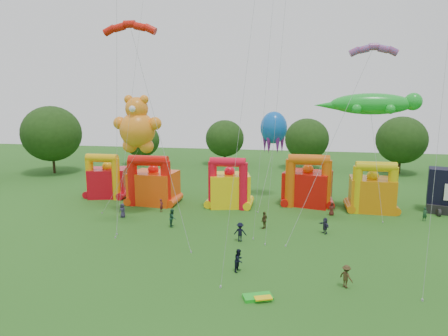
% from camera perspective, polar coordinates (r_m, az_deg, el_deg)
% --- Properties ---
extents(ground, '(160.00, 160.00, 0.00)m').
position_cam_1_polar(ground, '(26.41, -4.14, -21.56)').
color(ground, '#235618').
rests_on(ground, ground).
extents(tree_ring, '(122.46, 124.55, 12.07)m').
position_cam_1_polar(tree_ring, '(24.55, -6.66, -7.96)').
color(tree_ring, '#352314').
rests_on(tree_ring, ground).
extents(bouncy_castle_0, '(5.69, 5.01, 6.19)m').
position_cam_1_polar(bouncy_castle_0, '(57.35, -16.36, -1.68)').
color(bouncy_castle_0, red).
rests_on(bouncy_castle_0, ground).
extents(bouncy_castle_1, '(6.08, 5.08, 6.52)m').
position_cam_1_polar(bouncy_castle_1, '(52.54, -10.12, -2.38)').
color(bouncy_castle_1, '#F8470D').
rests_on(bouncy_castle_1, ground).
extents(bouncy_castle_2, '(5.66, 4.92, 6.45)m').
position_cam_1_polar(bouncy_castle_2, '(50.36, 0.76, -2.79)').
color(bouncy_castle_2, yellow).
rests_on(bouncy_castle_2, ground).
extents(bouncy_castle_3, '(6.56, 5.74, 6.74)m').
position_cam_1_polar(bouncy_castle_3, '(52.21, 11.84, -2.43)').
color(bouncy_castle_3, red).
rests_on(bouncy_castle_3, ground).
extents(bouncy_castle_4, '(5.30, 4.32, 6.31)m').
position_cam_1_polar(bouncy_castle_4, '(51.58, 20.42, -3.20)').
color(bouncy_castle_4, orange).
rests_on(bouncy_castle_4, ground).
extents(teddy_bear_kite, '(7.60, 4.06, 14.05)m').
position_cam_1_polar(teddy_bear_kite, '(47.12, -12.84, 3.94)').
color(teddy_bear_kite, orange).
rests_on(teddy_bear_kite, ground).
extents(gecko_kite, '(12.06, 6.38, 14.29)m').
position_cam_1_polar(gecko_kite, '(49.03, 20.62, 4.61)').
color(gecko_kite, green).
rests_on(gecko_kite, ground).
extents(octopus_kite, '(3.62, 10.25, 11.85)m').
position_cam_1_polar(octopus_kite, '(52.85, 6.52, 1.70)').
color(octopus_kite, blue).
rests_on(octopus_kite, ground).
extents(parafoil_kites, '(29.59, 9.85, 29.17)m').
position_cam_1_polar(parafoil_kites, '(37.87, 4.23, 4.59)').
color(parafoil_kites, red).
rests_on(parafoil_kites, ground).
extents(diamond_kites, '(28.80, 16.95, 38.47)m').
position_cam_1_polar(diamond_kites, '(36.26, 5.64, 12.95)').
color(diamond_kites, red).
rests_on(diamond_kites, ground).
extents(folded_kite_bundle, '(2.23, 1.66, 0.31)m').
position_cam_1_polar(folded_kite_bundle, '(29.18, 4.94, -17.91)').
color(folded_kite_bundle, green).
rests_on(folded_kite_bundle, ground).
extents(spectator_0, '(0.87, 0.64, 1.65)m').
position_cam_1_polar(spectator_0, '(47.70, -14.30, -5.90)').
color(spectator_0, '#302A47').
rests_on(spectator_0, ground).
extents(spectator_1, '(0.47, 0.63, 1.58)m').
position_cam_1_polar(spectator_1, '(49.05, -8.92, -5.29)').
color(spectator_1, maroon).
rests_on(spectator_1, ground).
extents(spectator_2, '(0.87, 1.04, 1.92)m').
position_cam_1_polar(spectator_2, '(43.49, -7.36, -7.07)').
color(spectator_2, '#1B4430').
rests_on(spectator_2, ground).
extents(spectator_3, '(1.25, 0.76, 1.89)m').
position_cam_1_polar(spectator_3, '(38.95, 2.32, -9.12)').
color(spectator_3, black).
rests_on(spectator_3, ground).
extents(spectator_4, '(0.90, 1.18, 1.86)m').
position_cam_1_polar(spectator_4, '(42.68, 5.80, -7.42)').
color(spectator_4, '#473A1C').
rests_on(spectator_4, ground).
extents(spectator_5, '(1.22, 1.58, 1.67)m').
position_cam_1_polar(spectator_5, '(42.33, 14.22, -7.98)').
color(spectator_5, '#292640').
rests_on(spectator_5, ground).
extents(spectator_6, '(0.80, 0.54, 1.58)m').
position_cam_1_polar(spectator_6, '(48.71, 15.14, -5.64)').
color(spectator_6, '#4D1C16').
rests_on(spectator_6, ground).
extents(spectator_7, '(0.66, 0.53, 1.56)m').
position_cam_1_polar(spectator_7, '(50.31, 26.77, -5.92)').
color(spectator_7, '#1B4426').
rests_on(spectator_7, ground).
extents(spectator_8, '(0.96, 1.09, 1.87)m').
position_cam_1_polar(spectator_8, '(32.75, 2.15, -13.04)').
color(spectator_8, black).
rests_on(spectator_8, ground).
extents(spectator_9, '(1.24, 1.25, 1.73)m').
position_cam_1_polar(spectator_9, '(31.59, 17.06, -14.58)').
color(spectator_9, '#3E3019').
rests_on(spectator_9, ground).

